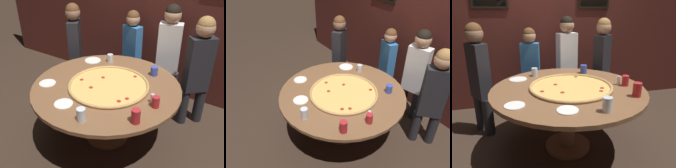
% 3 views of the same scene
% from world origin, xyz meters
% --- Properties ---
extents(ground_plane, '(24.00, 24.00, 0.00)m').
position_xyz_m(ground_plane, '(0.00, 0.00, 0.00)').
color(ground_plane, '#38281E').
extents(back_wall, '(6.40, 0.08, 2.60)m').
position_xyz_m(back_wall, '(0.00, 1.42, 1.30)').
color(back_wall, '#4C1E19').
rests_on(back_wall, ground_plane).
extents(dining_table, '(1.65, 1.65, 0.74)m').
position_xyz_m(dining_table, '(0.00, 0.00, 0.62)').
color(dining_table, brown).
rests_on(dining_table, ground_plane).
extents(giant_pizza, '(0.90, 0.90, 0.03)m').
position_xyz_m(giant_pizza, '(0.03, 0.00, 0.75)').
color(giant_pizza, '#EAB75B').
rests_on(giant_pizza, dining_table).
extents(drink_cup_near_left, '(0.09, 0.09, 0.11)m').
position_xyz_m(drink_cup_near_left, '(0.35, 0.50, 0.79)').
color(drink_cup_near_left, '#384CB7').
rests_on(drink_cup_near_left, dining_table).
extents(drink_cup_far_left, '(0.08, 0.08, 0.14)m').
position_xyz_m(drink_cup_far_left, '(0.58, -0.40, 0.81)').
color(drink_cup_far_left, '#B22328').
rests_on(drink_cup_far_left, dining_table).
extents(drink_cup_beside_pizza, '(0.08, 0.08, 0.10)m').
position_xyz_m(drink_cup_beside_pizza, '(-0.30, 0.53, 0.79)').
color(drink_cup_beside_pizza, silver).
rests_on(drink_cup_beside_pizza, dining_table).
extents(drink_cup_near_right, '(0.07, 0.07, 0.12)m').
position_xyz_m(drink_cup_near_right, '(0.63, -0.08, 0.80)').
color(drink_cup_near_right, '#B22328').
rests_on(drink_cup_near_right, dining_table).
extents(drink_cup_by_shaker, '(0.08, 0.08, 0.13)m').
position_xyz_m(drink_cup_by_shaker, '(0.16, -0.63, 0.80)').
color(drink_cup_by_shaker, silver).
rests_on(drink_cup_by_shaker, dining_table).
extents(white_plate_right_side, '(0.19, 0.19, 0.01)m').
position_xyz_m(white_plate_right_side, '(-0.15, -0.53, 0.74)').
color(white_plate_right_side, white).
rests_on(white_plate_right_side, dining_table).
extents(white_plate_beside_cup, '(0.18, 0.18, 0.01)m').
position_xyz_m(white_plate_beside_cup, '(-0.58, -0.33, 0.74)').
color(white_plate_beside_cup, white).
rests_on(white_plate_beside_cup, dining_table).
extents(white_plate_left_side, '(0.21, 0.21, 0.01)m').
position_xyz_m(white_plate_left_side, '(-0.51, 0.43, 0.74)').
color(white_plate_left_side, white).
rests_on(white_plate_left_side, dining_table).
extents(condiment_shaker, '(0.04, 0.04, 0.10)m').
position_xyz_m(condiment_shaker, '(0.57, -0.03, 0.79)').
color(condiment_shaker, silver).
rests_on(condiment_shaker, dining_table).
extents(diner_side_left, '(0.34, 0.21, 1.29)m').
position_xyz_m(diner_side_left, '(-0.29, 1.11, 0.73)').
color(diner_side_left, '#232328').
rests_on(diner_side_left, ground_plane).
extents(diner_far_right, '(0.35, 0.33, 1.43)m').
position_xyz_m(diner_far_right, '(0.76, 0.85, 0.81)').
color(diner_far_right, '#232328').
rests_on(diner_far_right, ground_plane).
extents(diner_far_left, '(0.38, 0.23, 1.45)m').
position_xyz_m(diner_far_left, '(0.28, 1.11, 0.82)').
color(diner_far_left, '#232328').
rests_on(diner_far_left, ground_plane).
extents(diner_centre_back, '(0.30, 0.36, 1.40)m').
position_xyz_m(diner_centre_back, '(-0.96, 0.61, 0.80)').
color(diner_centre_back, '#232328').
rests_on(diner_centre_back, ground_plane).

